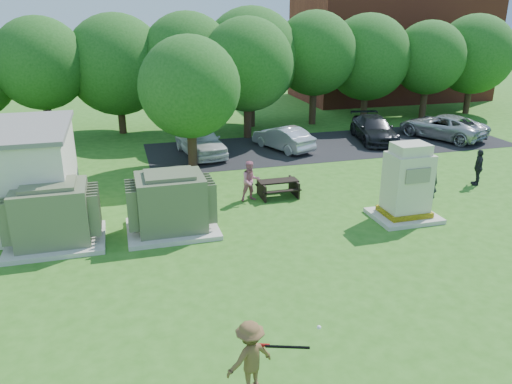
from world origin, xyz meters
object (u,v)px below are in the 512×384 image
object	(u,v)px
transformer_right	(171,204)
person_by_generator	(429,183)
generator_cabinet	(407,186)
person_at_picnic	(251,181)
car_silver_a	(283,138)
transformer_left	(53,216)
batter	(250,357)
car_dark	(374,129)
car_white	(200,140)
person_walking_right	(478,167)
car_silver_b	(442,126)
picnic_table	(278,186)

from	to	relation	value
transformer_right	person_by_generator	distance (m)	9.64
generator_cabinet	person_at_picnic	xyz separation A→B (m)	(-4.85, 3.18, -0.41)
generator_cabinet	person_at_picnic	world-z (taller)	generator_cabinet
person_by_generator	car_silver_a	distance (m)	9.57
generator_cabinet	transformer_left	bearing A→B (deg)	174.56
batter	transformer_right	bearing A→B (deg)	-103.54
generator_cabinet	car_silver_a	size ratio (longest dim) A/B	0.72
car_dark	car_silver_a	bearing A→B (deg)	-164.00
transformer_right	car_white	bearing A→B (deg)	74.47
person_walking_right	car_silver_b	bearing A→B (deg)	-176.32
person_at_picnic	person_walking_right	distance (m)	9.81
person_at_picnic	car_silver_a	size ratio (longest dim) A/B	0.42
batter	car_dark	bearing A→B (deg)	-142.30
transformer_left	person_by_generator	xyz separation A→B (m)	(13.33, -0.28, -0.07)
picnic_table	person_at_picnic	size ratio (longest dim) A/B	0.99
car_white	transformer_left	bearing A→B (deg)	-132.40
transformer_right	picnic_table	bearing A→B (deg)	26.15
generator_cabinet	batter	distance (m)	10.22
batter	car_silver_b	distance (m)	23.18
picnic_table	person_walking_right	world-z (taller)	person_walking_right
car_silver_a	car_dark	bearing A→B (deg)	162.52
car_white	batter	bearing A→B (deg)	-104.49
batter	person_at_picnic	bearing A→B (deg)	-122.89
car_dark	car_silver_b	bearing A→B (deg)	4.64
transformer_right	car_white	size ratio (longest dim) A/B	0.68
transformer_right	batter	xyz separation A→B (m)	(0.58, -7.97, -0.20)
transformer_left	batter	world-z (taller)	transformer_left
generator_cabinet	car_dark	bearing A→B (deg)	67.39
transformer_left	car_dark	xyz separation A→B (m)	(16.20, 9.30, -0.30)
person_at_picnic	car_dark	bearing A→B (deg)	33.21
person_by_generator	car_dark	bearing A→B (deg)	-80.00
car_silver_a	person_at_picnic	bearing A→B (deg)	40.35
person_at_picnic	car_white	bearing A→B (deg)	91.23
car_white	picnic_table	bearing A→B (deg)	-82.22
generator_cabinet	person_walking_right	world-z (taller)	generator_cabinet
picnic_table	batter	size ratio (longest dim) A/B	1.03
transformer_left	car_silver_a	world-z (taller)	transformer_left
generator_cabinet	batter	bearing A→B (deg)	-137.89
picnic_table	car_silver_a	world-z (taller)	car_silver_a
transformer_right	generator_cabinet	size ratio (longest dim) A/B	1.09
car_silver_b	car_dark	bearing A→B (deg)	-32.07
picnic_table	person_at_picnic	distance (m)	1.24
person_walking_right	car_dark	distance (m)	8.07
person_by_generator	batter	bearing A→B (deg)	66.96
transformer_left	picnic_table	distance (m)	8.48
generator_cabinet	car_white	world-z (taller)	generator_cabinet
transformer_left	generator_cabinet	world-z (taller)	generator_cabinet
picnic_table	person_walking_right	size ratio (longest dim) A/B	1.02
generator_cabinet	person_walking_right	xyz separation A→B (m)	(4.93, 2.38, -0.43)
person_by_generator	person_walking_right	distance (m)	3.77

